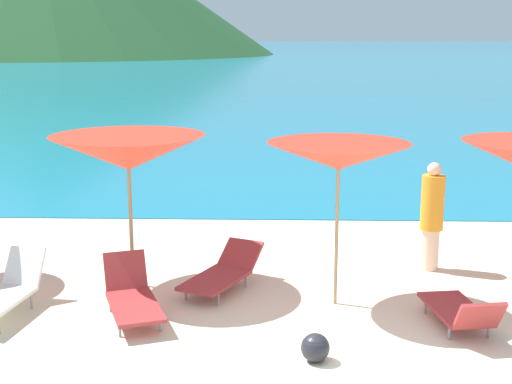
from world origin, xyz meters
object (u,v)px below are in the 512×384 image
(umbrella_2, at_px, (128,153))
(beachgoer_1, at_px, (432,214))
(beach_ball, at_px, (315,348))
(cruise_ship, at_px, (137,18))
(umbrella_3, at_px, (339,156))
(lounge_chair_0, at_px, (461,311))
(lounge_chair_2, at_px, (5,291))
(lounge_chair_4, at_px, (132,296))
(lounge_chair_3, at_px, (223,272))

(umbrella_2, bearing_deg, beachgoer_1, 10.46)
(beach_ball, bearing_deg, cruise_ship, 101.38)
(umbrella_3, height_order, lounge_chair_0, umbrella_3)
(lounge_chair_2, height_order, beach_ball, lounge_chair_2)
(lounge_chair_2, bearing_deg, lounge_chair_4, 7.21)
(umbrella_3, distance_m, lounge_chair_2, 4.85)
(lounge_chair_0, bearing_deg, beach_ball, 17.94)
(umbrella_3, relative_size, lounge_chair_2, 1.38)
(lounge_chair_2, height_order, lounge_chair_3, lounge_chair_2)
(umbrella_2, bearing_deg, umbrella_3, -13.11)
(umbrella_2, distance_m, lounge_chair_2, 2.56)
(umbrella_2, distance_m, lounge_chair_0, 5.11)
(beach_ball, bearing_deg, umbrella_2, 135.99)
(lounge_chair_3, height_order, beach_ball, lounge_chair_3)
(lounge_chair_4, bearing_deg, umbrella_2, 80.38)
(lounge_chair_2, xyz_separation_m, lounge_chair_3, (2.86, 1.06, -0.06))
(umbrella_3, distance_m, lounge_chair_3, 2.51)
(lounge_chair_4, relative_size, beachgoer_1, 0.92)
(umbrella_2, bearing_deg, lounge_chair_3, -6.85)
(lounge_chair_2, height_order, lounge_chair_4, lounge_chair_2)
(lounge_chair_4, xyz_separation_m, beachgoer_1, (4.40, 2.12, 0.63))
(umbrella_3, distance_m, lounge_chair_0, 2.55)
(beachgoer_1, bearing_deg, lounge_chair_3, -173.31)
(umbrella_3, xyz_separation_m, lounge_chair_0, (1.53, -0.89, -1.84))
(umbrella_3, bearing_deg, beachgoer_1, 43.54)
(umbrella_3, xyz_separation_m, beachgoer_1, (1.64, 1.56, -1.18))
(umbrella_2, height_order, lounge_chair_4, umbrella_2)
(umbrella_3, distance_m, lounge_chair_4, 3.35)
(umbrella_2, height_order, lounge_chair_3, umbrella_2)
(umbrella_3, relative_size, lounge_chair_4, 1.42)
(lounge_chair_2, distance_m, cruise_ship, 256.44)
(beach_ball, bearing_deg, beachgoer_1, 59.38)
(cruise_ship, bearing_deg, beachgoer_1, -85.36)
(lounge_chair_0, height_order, lounge_chair_4, lounge_chair_4)
(umbrella_3, height_order, beach_ball, umbrella_3)
(umbrella_3, bearing_deg, umbrella_2, 166.89)
(umbrella_2, bearing_deg, lounge_chair_4, -79.08)
(beachgoer_1, relative_size, beach_ball, 5.19)
(beachgoer_1, xyz_separation_m, cruise_ship, (-53.00, 249.87, 8.71))
(lounge_chair_0, bearing_deg, beachgoer_1, -101.26)
(lounge_chair_2, xyz_separation_m, lounge_chair_4, (1.72, -0.03, -0.03))
(beachgoer_1, bearing_deg, umbrella_2, 179.73)
(lounge_chair_2, xyz_separation_m, beach_ball, (4.11, -1.31, -0.15))
(lounge_chair_3, bearing_deg, lounge_chair_2, -135.11)
(lounge_chair_2, bearing_deg, lounge_chair_3, 28.69)
(umbrella_2, bearing_deg, beach_ball, -44.01)
(lounge_chair_4, height_order, cruise_ship, cruise_ship)
(beach_ball, bearing_deg, lounge_chair_3, 117.75)
(lounge_chair_2, bearing_deg, umbrella_3, 15.04)
(lounge_chair_2, distance_m, beachgoer_1, 6.49)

